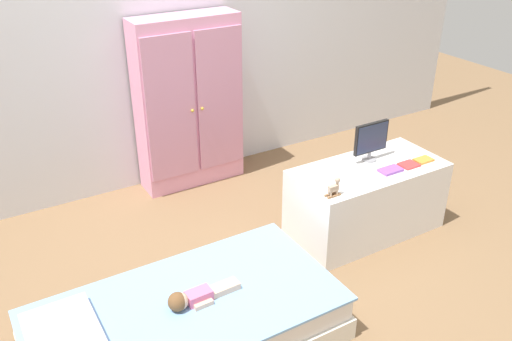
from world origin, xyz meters
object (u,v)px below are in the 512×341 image
at_px(doll, 191,298).
at_px(tv_stand, 366,199).
at_px(wardrobe, 189,103).
at_px(rocking_horse_toy, 334,188).
at_px(tv_monitor, 371,139).
at_px(book_red, 409,165).
at_px(bed, 187,325).
at_px(book_orange, 423,160).
at_px(book_purple, 390,170).

relative_size(doll, tv_stand, 0.38).
relative_size(wardrobe, rocking_horse_toy, 11.28).
distance_m(doll, wardrobe, 1.85).
bearing_deg(tv_monitor, book_red, -49.29).
xyz_separation_m(bed, book_orange, (1.87, 0.25, 0.36)).
height_order(wardrobe, tv_monitor, wardrobe).
bearing_deg(book_orange, wardrobe, 128.16).
height_order(rocking_horse_toy, book_purple, rocking_horse_toy).
bearing_deg(doll, wardrobe, 65.23).
bearing_deg(book_purple, wardrobe, 119.74).
relative_size(book_red, book_orange, 0.97).
distance_m(bed, book_purple, 1.64).
bearing_deg(book_purple, tv_monitor, 92.34).
bearing_deg(book_purple, bed, -170.84).
distance_m(rocking_horse_toy, book_red, 0.68).
height_order(wardrobe, rocking_horse_toy, wardrobe).
bearing_deg(tv_stand, book_red, -25.19).
relative_size(doll, book_red, 3.22).
xyz_separation_m(bed, tv_stand, (1.50, 0.37, 0.11)).
xyz_separation_m(tv_monitor, rocking_horse_toy, (-0.50, -0.26, -0.10)).
xyz_separation_m(doll, book_purple, (1.55, 0.26, 0.19)).
bearing_deg(book_red, tv_monitor, 130.71).
relative_size(book_purple, book_red, 1.24).
relative_size(book_purple, book_orange, 1.20).
height_order(tv_monitor, rocking_horse_toy, tv_monitor).
distance_m(wardrobe, tv_monitor, 1.42).
xyz_separation_m(tv_stand, book_purple, (0.08, -0.11, 0.25)).
xyz_separation_m(doll, tv_monitor, (1.54, 0.46, 0.33)).
distance_m(wardrobe, rocking_horse_toy, 1.47).
distance_m(bed, book_orange, 1.92).
xyz_separation_m(wardrobe, tv_stand, (0.71, -1.27, -0.42)).
height_order(rocking_horse_toy, book_red, rocking_horse_toy).
height_order(bed, tv_monitor, tv_monitor).
distance_m(doll, tv_stand, 1.52).
height_order(wardrobe, book_red, wardrobe).
bearing_deg(tv_stand, doll, -165.60).
bearing_deg(doll, tv_monitor, 16.74).
bearing_deg(tv_stand, wardrobe, 119.30).
bearing_deg(tv_monitor, wardrobe, 123.44).
height_order(tv_monitor, book_orange, tv_monitor).
distance_m(doll, book_purple, 1.58).
relative_size(wardrobe, tv_monitor, 4.92).
bearing_deg(wardrobe, rocking_horse_toy, -78.94).
xyz_separation_m(wardrobe, tv_monitor, (0.78, -1.18, -0.02)).
relative_size(bed, tv_monitor, 5.80).
distance_m(bed, wardrobe, 1.89).
height_order(wardrobe, book_orange, wardrobe).
height_order(bed, book_purple, book_purple).
bearing_deg(book_red, book_purple, -180.00).
xyz_separation_m(tv_stand, tv_monitor, (0.07, 0.09, 0.40)).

